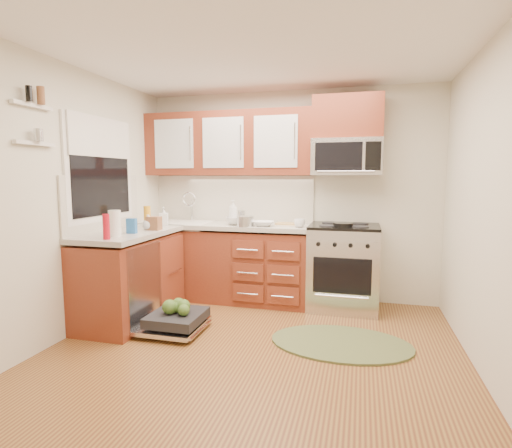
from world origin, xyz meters
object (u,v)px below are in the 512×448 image
(cutting_board, at_px, (287,224))
(dishwasher, at_px, (173,321))
(range, at_px, (343,267))
(bowl_b, at_px, (239,221))
(sink, at_px, (184,232))
(stock_pot, at_px, (245,221))
(cup, at_px, (300,223))
(microwave, at_px, (347,157))
(upper_cabinets, at_px, (228,144))
(paper_towel_roll, at_px, (115,223))
(rug, at_px, (341,343))
(skillet, at_px, (343,225))
(bowl_a, at_px, (264,224))

(cutting_board, bearing_deg, dishwasher, -125.69)
(range, distance_m, bowl_b, 1.31)
(sink, bearing_deg, stock_pot, -13.33)
(dishwasher, bearing_deg, cup, 42.95)
(range, xyz_separation_m, dishwasher, (-1.54, -1.13, -0.38))
(range, bearing_deg, microwave, 90.00)
(upper_cabinets, bearing_deg, cup, -17.31)
(stock_pot, bearing_deg, sink, 166.67)
(microwave, height_order, stock_pot, microwave)
(paper_towel_roll, bearing_deg, cup, 34.82)
(stock_pot, height_order, bowl_b, stock_pot)
(rug, bearing_deg, cup, 120.43)
(microwave, relative_size, stock_pot, 3.88)
(skillet, height_order, cup, cup)
(upper_cabinets, height_order, paper_towel_roll, upper_cabinets)
(sink, distance_m, cup, 1.47)
(upper_cabinets, xyz_separation_m, dishwasher, (-0.13, -1.27, -1.77))
(stock_pot, distance_m, paper_towel_roll, 1.42)
(microwave, relative_size, dishwasher, 1.09)
(rug, bearing_deg, sink, 152.80)
(sink, distance_m, bowl_b, 0.75)
(rug, xyz_separation_m, bowl_b, (-1.24, 0.95, 0.96))
(bowl_a, bearing_deg, sink, 173.20)
(range, height_order, cup, cup)
(rug, height_order, cutting_board, cutting_board)
(bowl_a, distance_m, bowl_b, 0.32)
(microwave, xyz_separation_m, cup, (-0.48, -0.26, -0.73))
(microwave, xyz_separation_m, bowl_b, (-1.20, -0.19, -0.73))
(rug, bearing_deg, skillet, 92.95)
(upper_cabinets, distance_m, skillet, 1.69)
(microwave, relative_size, sink, 1.23)
(upper_cabinets, height_order, microwave, upper_cabinets)
(rug, distance_m, stock_pot, 1.69)
(paper_towel_roll, xyz_separation_m, cup, (1.58, 1.10, -0.08))
(upper_cabinets, bearing_deg, stock_pot, -48.04)
(dishwasher, relative_size, skillet, 3.29)
(rug, bearing_deg, paper_towel_roll, -173.94)
(microwave, xyz_separation_m, cutting_board, (-0.66, -0.02, -0.77))
(dishwasher, relative_size, rug, 0.56)
(microwave, xyz_separation_m, paper_towel_roll, (-2.06, -1.36, -0.65))
(paper_towel_roll, height_order, bowl_a, paper_towel_roll)
(stock_pot, height_order, cutting_board, stock_pot)
(microwave, relative_size, skillet, 3.57)
(bowl_a, bearing_deg, dishwasher, -123.02)
(bowl_b, bearing_deg, stock_pot, -48.70)
(range, relative_size, skillet, 4.46)
(paper_towel_roll, relative_size, bowl_b, 0.84)
(cutting_board, bearing_deg, range, -8.24)
(skillet, bearing_deg, bowl_b, 177.05)
(upper_cabinets, xyz_separation_m, stock_pot, (0.32, -0.35, -0.89))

